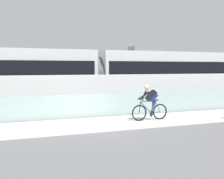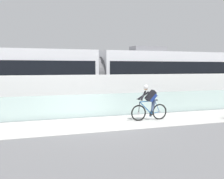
# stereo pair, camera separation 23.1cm
# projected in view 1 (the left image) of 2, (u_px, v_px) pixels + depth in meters

# --- Properties ---
(ground_plane) EXTENTS (200.00, 200.00, 0.00)m
(ground_plane) POSITION_uv_depth(u_px,v_px,m) (93.00, 124.00, 12.51)
(ground_plane) COLOR slate
(bike_path_deck) EXTENTS (32.00, 3.20, 0.01)m
(bike_path_deck) POSITION_uv_depth(u_px,v_px,m) (93.00, 124.00, 12.51)
(bike_path_deck) COLOR beige
(bike_path_deck) RESTS_ON ground
(glass_parapet) EXTENTS (32.00, 0.05, 1.09)m
(glass_parapet) POSITION_uv_depth(u_px,v_px,m) (81.00, 106.00, 14.19)
(glass_parapet) COLOR #ADC6C1
(glass_parapet) RESTS_ON ground
(concrete_barrier_wall) EXTENTS (32.00, 0.36, 1.97)m
(concrete_barrier_wall) POSITION_uv_depth(u_px,v_px,m) (72.00, 94.00, 15.83)
(concrete_barrier_wall) COLOR white
(concrete_barrier_wall) RESTS_ON ground
(tram_rail_near) EXTENTS (32.00, 0.08, 0.01)m
(tram_rail_near) POSITION_uv_depth(u_px,v_px,m) (62.00, 106.00, 18.20)
(tram_rail_near) COLOR #595654
(tram_rail_near) RESTS_ON ground
(tram_rail_far) EXTENTS (32.00, 0.08, 0.01)m
(tram_rail_far) POSITION_uv_depth(u_px,v_px,m) (58.00, 104.00, 19.54)
(tram_rail_far) COLOR #595654
(tram_rail_far) RESTS_ON ground
(tram) EXTENTS (22.56, 2.54, 3.81)m
(tram) POSITION_uv_depth(u_px,v_px,m) (95.00, 75.00, 19.59)
(tram) COLOR silver
(tram) RESTS_ON ground
(cyclist_on_bike) EXTENTS (1.77, 0.58, 1.61)m
(cyclist_on_bike) POSITION_uv_depth(u_px,v_px,m) (150.00, 103.00, 13.43)
(cyclist_on_bike) COLOR black
(cyclist_on_bike) RESTS_ON ground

